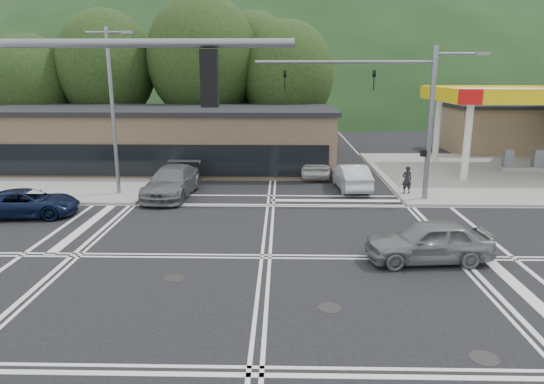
{
  "coord_description": "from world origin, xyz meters",
  "views": [
    {
      "loc": [
        0.6,
        -16.98,
        6.71
      ],
      "look_at": [
        0.13,
        4.42,
        1.4
      ],
      "focal_mm": 32.0,
      "sensor_mm": 36.0,
      "label": 1
    }
  ],
  "objects_px": {
    "pedestrian": "(407,180)",
    "car_northbound": "(172,182)",
    "car_queue_b": "(315,163)",
    "car_queue_a": "(351,176)",
    "car_grey_center": "(428,241)",
    "car_blue_west": "(27,203)"
  },
  "relations": [
    {
      "from": "car_queue_a",
      "to": "car_grey_center",
      "type": "bearing_deg",
      "value": 91.39
    },
    {
      "from": "car_queue_b",
      "to": "car_queue_a",
      "type": "bearing_deg",
      "value": 118.34
    },
    {
      "from": "pedestrian",
      "to": "car_northbound",
      "type": "bearing_deg",
      "value": -7.92
    },
    {
      "from": "car_grey_center",
      "to": "car_northbound",
      "type": "distance_m",
      "value": 14.71
    },
    {
      "from": "car_blue_west",
      "to": "car_grey_center",
      "type": "relative_size",
      "value": 1.04
    },
    {
      "from": "car_blue_west",
      "to": "pedestrian",
      "type": "height_order",
      "value": "pedestrian"
    },
    {
      "from": "car_queue_b",
      "to": "car_northbound",
      "type": "xyz_separation_m",
      "value": [
        -8.27,
        -5.71,
        -0.01
      ]
    },
    {
      "from": "car_grey_center",
      "to": "car_northbound",
      "type": "height_order",
      "value": "car_northbound"
    },
    {
      "from": "pedestrian",
      "to": "car_queue_b",
      "type": "bearing_deg",
      "value": -58.04
    },
    {
      "from": "car_grey_center",
      "to": "car_queue_b",
      "type": "xyz_separation_m",
      "value": [
        -3.13,
        15.01,
        0.06
      ]
    },
    {
      "from": "car_northbound",
      "to": "pedestrian",
      "type": "bearing_deg",
      "value": 5.89
    },
    {
      "from": "car_grey_center",
      "to": "car_queue_a",
      "type": "bearing_deg",
      "value": -178.48
    },
    {
      "from": "car_blue_west",
      "to": "car_northbound",
      "type": "xyz_separation_m",
      "value": [
        6.05,
        4.0,
        0.16
      ]
    },
    {
      "from": "car_grey_center",
      "to": "car_northbound",
      "type": "relative_size",
      "value": 0.8
    },
    {
      "from": "car_queue_a",
      "to": "pedestrian",
      "type": "xyz_separation_m",
      "value": [
        2.87,
        -1.6,
        0.17
      ]
    },
    {
      "from": "car_queue_b",
      "to": "car_northbound",
      "type": "relative_size",
      "value": 0.87
    },
    {
      "from": "car_queue_a",
      "to": "car_queue_b",
      "type": "height_order",
      "value": "car_queue_b"
    },
    {
      "from": "car_blue_west",
      "to": "car_queue_b",
      "type": "bearing_deg",
      "value": -62.25
    },
    {
      "from": "car_grey_center",
      "to": "pedestrian",
      "type": "height_order",
      "value": "pedestrian"
    },
    {
      "from": "car_queue_b",
      "to": "pedestrian",
      "type": "xyz_separation_m",
      "value": [
        4.73,
        -5.37,
        0.09
      ]
    },
    {
      "from": "car_queue_a",
      "to": "pedestrian",
      "type": "bearing_deg",
      "value": 145.78
    },
    {
      "from": "car_queue_a",
      "to": "pedestrian",
      "type": "relative_size",
      "value": 2.95
    }
  ]
}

